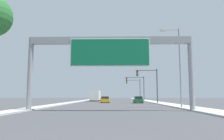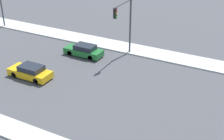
% 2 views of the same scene
% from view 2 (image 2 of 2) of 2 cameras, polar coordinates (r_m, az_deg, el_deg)
% --- Properties ---
extents(sidewalk_right, '(3.00, 120.00, 0.15)m').
position_cam_2_polar(sidewalk_right, '(50.36, -19.83, 8.25)').
color(sidewalk_right, '#BABABA').
rests_on(sidewalk_right, ground).
extents(car_near_left, '(1.73, 4.53, 1.38)m').
position_cam_2_polar(car_near_left, '(36.13, -5.16, 3.57)').
color(car_near_left, '#1E662D').
rests_on(car_near_left, ground).
extents(car_far_right, '(1.81, 4.53, 1.36)m').
position_cam_2_polar(car_far_right, '(32.25, -14.70, -0.32)').
color(car_far_right, gold).
rests_on(car_far_right, ground).
extents(traffic_light_near_intersection, '(4.20, 0.32, 6.69)m').
position_cam_2_polar(traffic_light_near_intersection, '(34.43, 2.51, 9.24)').
color(traffic_light_near_intersection, '#3D3D3F').
rests_on(traffic_light_near_intersection, ground).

